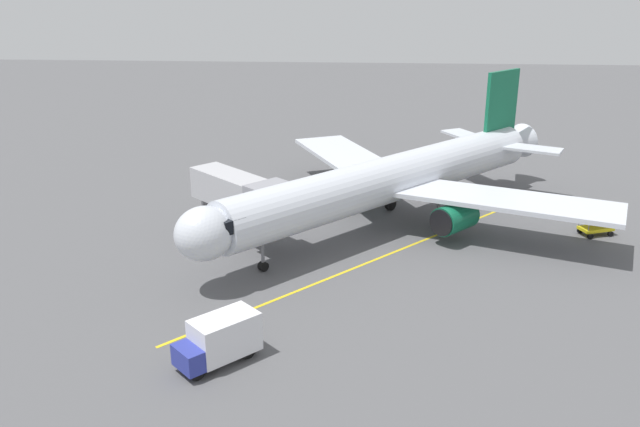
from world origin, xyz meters
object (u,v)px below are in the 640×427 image
Objects in this scene: airplane at (394,179)px; jet_bridge at (245,196)px; baggage_cart_portside at (596,227)px; ground_crew_marshaller at (222,332)px; box_truck_near_nose at (219,340)px.

airplane reaches higher than jet_bridge.
jet_bridge is (11.62, 4.59, -0.24)m from airplane.
baggage_cart_portside is (-28.00, -3.45, -3.11)m from jet_bridge.
airplane is 12.50m from jet_bridge.
ground_crew_marshaller is (10.13, 20.29, -3.12)m from airplane.
jet_bridge is 16.04m from ground_crew_marshaller.
ground_crew_marshaller is 32.71m from baggage_cart_portside.
baggage_cart_portside is at bearing -141.51° from box_truck_near_nose.
ground_crew_marshaller is at bearing 95.41° from jet_bridge.
baggage_cart_portside is at bearing -144.14° from ground_crew_marshaller.
box_truck_near_nose is (9.91, 22.04, -2.62)m from airplane.
ground_crew_marshaller is at bearing -82.79° from box_truck_near_nose.
box_truck_near_nose is 33.60m from baggage_cart_portside.
airplane is 24.31m from box_truck_near_nose.
airplane is 19.51× the size of ground_crew_marshaller.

